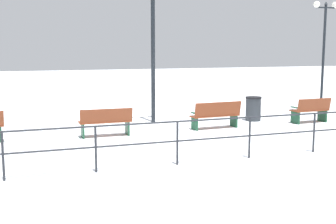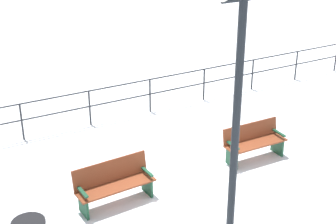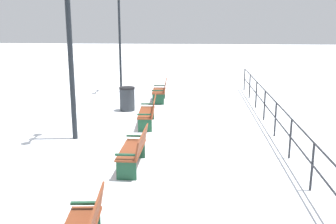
# 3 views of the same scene
# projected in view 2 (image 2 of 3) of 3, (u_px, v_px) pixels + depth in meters

# --- Properties ---
(ground_plane) EXTENTS (80.00, 80.00, 0.00)m
(ground_plane) POSITION_uv_depth(u_px,v_px,m) (192.00, 181.00, 11.29)
(ground_plane) COLOR white
(ground_plane) RESTS_ON ground
(bench_second) EXTENTS (0.62, 1.70, 0.91)m
(bench_second) POSITION_uv_depth(u_px,v_px,m) (114.00, 183.00, 10.36)
(bench_second) COLOR brown
(bench_second) RESTS_ON ground
(bench_third) EXTENTS (0.55, 1.57, 0.87)m
(bench_third) POSITION_uv_depth(u_px,v_px,m) (254.00, 141.00, 12.06)
(bench_third) COLOR brown
(bench_third) RESTS_ON ground
(lamppost_middle) EXTENTS (0.28, 1.11, 4.72)m
(lamppost_middle) POSITION_uv_depth(u_px,v_px,m) (239.00, 79.00, 8.39)
(lamppost_middle) COLOR black
(lamppost_middle) RESTS_ON ground
(waterfront_railing) EXTENTS (0.05, 16.82, 1.02)m
(waterfront_railing) POSITION_uv_depth(u_px,v_px,m) (121.00, 96.00, 14.12)
(waterfront_railing) COLOR #26282D
(waterfront_railing) RESTS_ON ground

